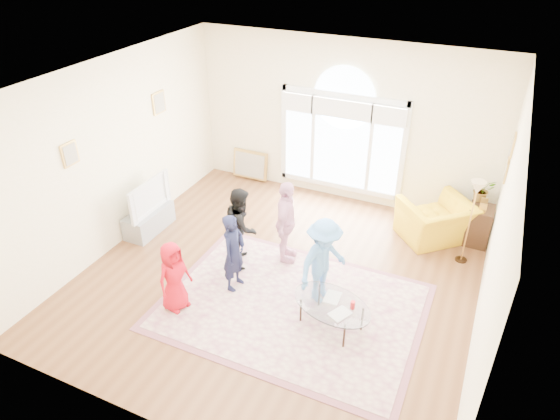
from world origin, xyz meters
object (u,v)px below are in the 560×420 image
at_px(area_rug, 292,306).
at_px(coffee_table, 332,305).
at_px(armchair, 435,221).
at_px(tv_console, 149,220).
at_px(television, 145,196).

xyz_separation_m(area_rug, coffee_table, (0.66, -0.13, 0.39)).
height_order(area_rug, coffee_table, coffee_table).
relative_size(coffee_table, armchair, 1.18).
distance_m(area_rug, tv_console, 3.34).
bearing_deg(armchair, tv_console, -21.53).
xyz_separation_m(television, coffee_table, (3.88, -0.97, -0.33)).
bearing_deg(tv_console, coffee_table, -13.98).
relative_size(television, armchair, 0.95).
distance_m(area_rug, television, 3.40).
relative_size(area_rug, tv_console, 3.60).
bearing_deg(coffee_table, television, -176.93).
relative_size(area_rug, armchair, 3.15).
height_order(area_rug, television, television).
distance_m(television, armchair, 5.18).
distance_m(tv_console, television, 0.52).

